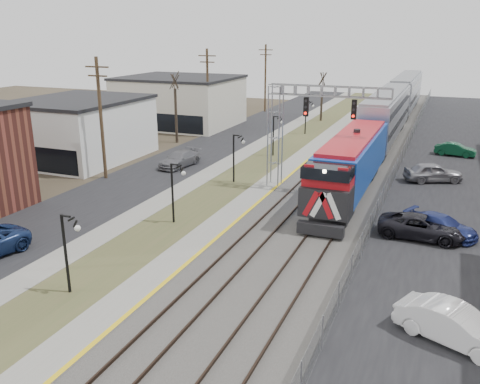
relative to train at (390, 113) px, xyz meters
The scene contains 21 objects.
street_west 24.00m from the train, 135.51° to the right, with size 7.00×120.00×0.04m, color black.
sidewalk 21.05m from the train, 126.82° to the right, with size 2.00×120.00×0.08m, color gray.
grass_median 19.42m from the train, 119.63° to the right, with size 4.00×120.00×0.06m, color #444C28.
platform 18.13m from the train, 111.27° to the right, with size 2.00×120.00×0.24m, color gray.
ballast_bed 17.00m from the train, 95.13° to the right, with size 8.00×120.00×0.20m, color #595651.
platform_edge 17.82m from the train, 108.60° to the right, with size 0.24×120.00×0.01m, color gold.
track_near 17.26m from the train, 101.84° to the right, with size 1.58×120.00×0.15m.
track_far 16.90m from the train, 90.00° to the right, with size 1.58×120.00×0.15m.
train is the anchor object (origin of this frame).
signal_gantry 24.24m from the train, 100.23° to the right, with size 9.00×1.07×8.15m.
lampposts 34.75m from the train, 105.87° to the right, with size 0.14×62.14×4.00m.
utility_poles 33.43m from the train, 126.84° to the right, with size 0.28×80.28×10.00m.
fence 17.04m from the train, 80.82° to the right, with size 0.04×120.00×1.60m, color gray.
buildings_west 38.19m from the train, 133.94° to the right, with size 14.00×67.00×7.00m.
bare_trees 22.21m from the train, 144.85° to the right, with size 12.30×42.30×5.95m.
car_lot_b 41.85m from the train, 79.75° to the right, with size 1.62×4.65×1.53m, color white.
car_lot_c 30.88m from the train, 79.65° to the right, with size 2.32×5.02×1.40m, color black.
car_lot_d 30.23m from the train, 77.33° to the right, with size 1.78×4.38×1.27m, color navy.
car_lot_e 18.34m from the train, 71.96° to the right, with size 1.86×4.63×1.58m, color gray.
car_lot_f 10.26m from the train, 43.28° to the right, with size 1.34×3.85×1.27m, color #0E492A.
car_street_b 26.49m from the train, 127.45° to the right, with size 1.97×4.84×1.41m, color slate.
Camera 1 is at (11.72, -8.90, 11.95)m, focal length 38.00 mm.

